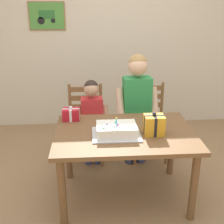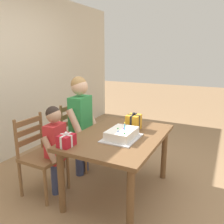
{
  "view_description": "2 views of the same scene",
  "coord_description": "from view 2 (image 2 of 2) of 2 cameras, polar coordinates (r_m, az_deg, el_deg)",
  "views": [
    {
      "loc": [
        -0.29,
        -2.51,
        1.89
      ],
      "look_at": [
        -0.12,
        0.05,
        0.9
      ],
      "focal_mm": 47.51,
      "sensor_mm": 36.0,
      "label": 1
    },
    {
      "loc": [
        -2.24,
        -1.04,
        1.61
      ],
      "look_at": [
        -0.04,
        0.07,
        0.99
      ],
      "focal_mm": 37.47,
      "sensor_mm": 36.0,
      "label": 2
    }
  ],
  "objects": [
    {
      "name": "ground_plane",
      "position": [
        2.95,
        1.67,
        -18.97
      ],
      "size": [
        20.0,
        20.0,
        0.0
      ],
      "primitive_type": "plane",
      "color": "#997551"
    },
    {
      "name": "dining_table",
      "position": [
        2.66,
        1.76,
        -7.66
      ],
      "size": [
        1.31,
        0.92,
        0.72
      ],
      "color": "brown",
      "rests_on": "ground"
    },
    {
      "name": "birthday_cake",
      "position": [
        2.5,
        2.41,
        -5.45
      ],
      "size": [
        0.44,
        0.34,
        0.19
      ],
      "color": "silver",
      "rests_on": "dining_table"
    },
    {
      "name": "gift_box_red_large",
      "position": [
        2.35,
        -11.06,
        -6.81
      ],
      "size": [
        0.18,
        0.13,
        0.15
      ],
      "color": "red",
      "rests_on": "dining_table"
    },
    {
      "name": "gift_box_beside_cake",
      "position": [
        2.79,
        5.28,
        -2.48
      ],
      "size": [
        0.18,
        0.15,
        0.22
      ],
      "color": "gold",
      "rests_on": "dining_table"
    },
    {
      "name": "chair_left",
      "position": [
        2.86,
        -17.06,
        -10.03
      ],
      "size": [
        0.43,
        0.43,
        0.92
      ],
      "color": "brown",
      "rests_on": "ground"
    },
    {
      "name": "chair_right",
      "position": [
        3.41,
        -8.08,
        -5.51
      ],
      "size": [
        0.42,
        0.42,
        0.92
      ],
      "color": "brown",
      "rests_on": "ground"
    },
    {
      "name": "child_older",
      "position": [
        3.08,
        -7.66,
        -1.05
      ],
      "size": [
        0.49,
        0.28,
        1.33
      ],
      "color": "#38426B",
      "rests_on": "ground"
    },
    {
      "name": "child_younger",
      "position": [
        2.75,
        -13.62,
        -7.02
      ],
      "size": [
        0.39,
        0.23,
        1.05
      ],
      "color": "#38426B",
      "rests_on": "ground"
    }
  ]
}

